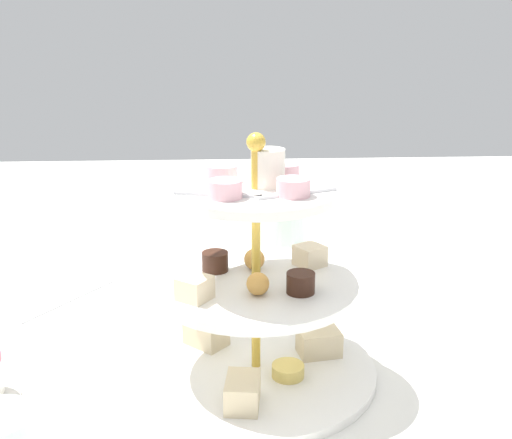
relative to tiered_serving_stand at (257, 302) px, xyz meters
The scene contains 4 objects.
ground_plane 0.09m from the tiered_serving_stand, behind, with size 2.40×2.40×0.00m, color silver.
tiered_serving_stand is the anchor object (origin of this frame).
water_glass_tall_right 0.29m from the tiered_serving_stand, 78.29° to the left, with size 0.07×0.07×0.11m, color silver.
butter_knife_right 0.35m from the tiered_serving_stand, 141.25° to the left, with size 0.17×0.01×0.00m, color silver.
Camera 1 is at (-0.03, -0.64, 0.38)m, focal length 44.15 mm.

